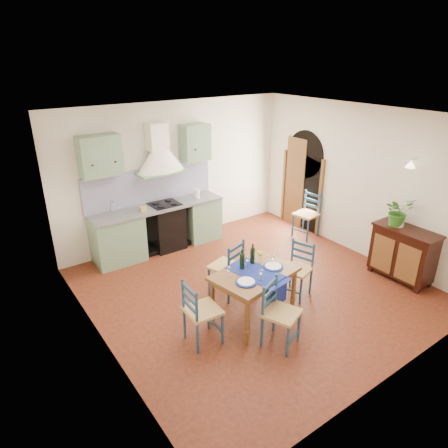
% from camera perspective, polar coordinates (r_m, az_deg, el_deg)
% --- Properties ---
extents(floor, '(5.00, 5.00, 0.00)m').
position_cam_1_polar(floor, '(6.77, 4.19, -9.07)').
color(floor, '#401A0D').
rests_on(floor, ground).
extents(back_wall, '(5.00, 0.96, 2.80)m').
position_cam_1_polar(back_wall, '(7.83, -8.98, 3.87)').
color(back_wall, beige).
rests_on(back_wall, ground).
extents(right_wall, '(0.26, 5.00, 2.80)m').
position_cam_1_polar(right_wall, '(8.07, 17.12, 5.84)').
color(right_wall, beige).
rests_on(right_wall, ground).
extents(left_wall, '(0.04, 5.00, 2.80)m').
position_cam_1_polar(left_wall, '(5.04, -17.98, -3.99)').
color(left_wall, beige).
rests_on(left_wall, ground).
extents(ceiling, '(5.00, 5.00, 0.01)m').
position_cam_1_polar(ceiling, '(5.78, 5.02, 15.16)').
color(ceiling, silver).
rests_on(ceiling, back_wall).
extents(dining_table, '(1.31, 1.02, 1.07)m').
position_cam_1_polar(dining_table, '(5.74, 4.44, -7.64)').
color(dining_table, brown).
rests_on(dining_table, ground).
extents(chair_near, '(0.56, 0.56, 0.92)m').
position_cam_1_polar(chair_near, '(5.40, 7.90, -12.49)').
color(chair_near, navy).
rests_on(chair_near, ground).
extents(chair_far, '(0.57, 0.57, 0.96)m').
position_cam_1_polar(chair_far, '(6.32, 0.53, -6.24)').
color(chair_far, navy).
rests_on(chair_far, ground).
extents(chair_left, '(0.46, 0.46, 0.93)m').
position_cam_1_polar(chair_left, '(5.37, -3.36, -12.41)').
color(chair_left, navy).
rests_on(chair_left, ground).
extents(chair_right, '(0.53, 0.53, 0.90)m').
position_cam_1_polar(chair_right, '(6.46, 10.45, -6.32)').
color(chair_right, navy).
rests_on(chair_right, ground).
extents(chair_spare, '(0.51, 0.51, 0.95)m').
position_cam_1_polar(chair_spare, '(8.56, 11.81, 1.37)').
color(chair_spare, navy).
rests_on(chair_spare, ground).
extents(sideboard, '(0.50, 1.05, 0.94)m').
position_cam_1_polar(sideboard, '(7.42, 24.20, -3.67)').
color(sideboard, black).
rests_on(sideboard, ground).
extents(potted_plant, '(0.56, 0.52, 0.50)m').
position_cam_1_polar(potted_plant, '(7.24, 23.66, 1.65)').
color(potted_plant, '#2B681F').
rests_on(potted_plant, sideboard).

